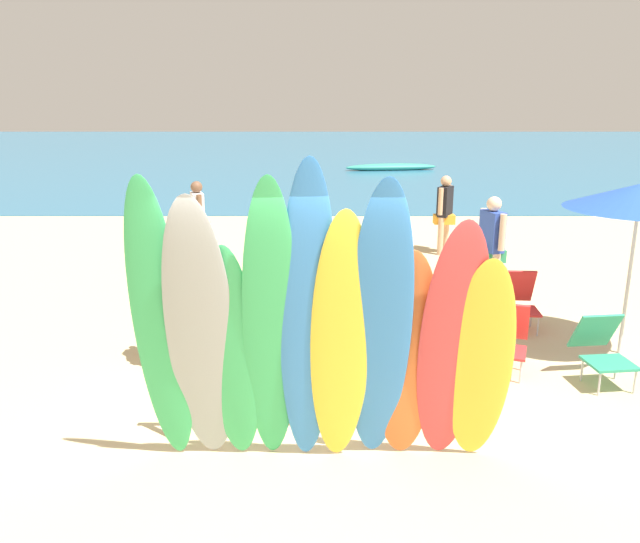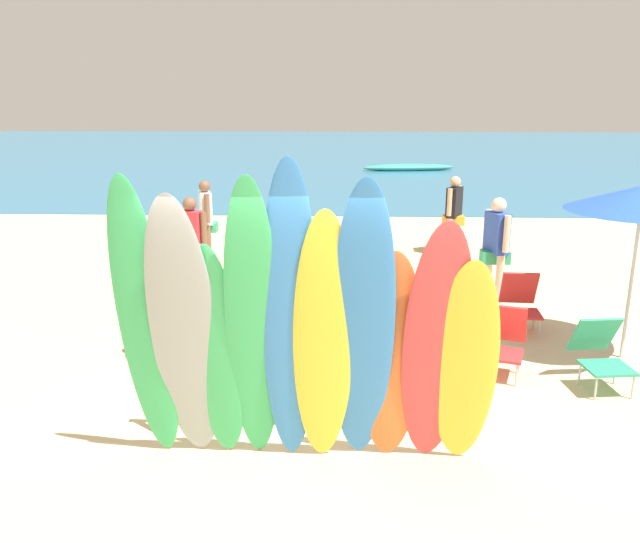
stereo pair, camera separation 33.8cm
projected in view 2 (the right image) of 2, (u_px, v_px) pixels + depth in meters
The scene contains 22 objects.
ground at pixel (335, 202), 19.72m from camera, with size 60.00×60.00×0.00m, color #D3BC8C.
ocean_water at pixel (340, 152), 36.64m from camera, with size 60.00×40.00×0.02m, color teal.
surfboard_rack at pixel (310, 380), 6.08m from camera, with size 3.13×0.07×0.75m.
surfboard_green_0 at pixel (146, 327), 5.37m from camera, with size 0.46×0.08×2.72m, color #38B266.
surfboard_grey_1 at pixel (185, 336), 5.34m from camera, with size 0.58×0.06×2.62m, color #999EA3.
surfboard_green_2 at pixel (217, 356), 5.46m from camera, with size 0.46×0.08×2.17m, color #38B266.
surfboard_green_3 at pixel (253, 330), 5.28m from camera, with size 0.46×0.06×2.76m, color #38B266.
surfboard_blue_4 at pixel (290, 323), 5.25m from camera, with size 0.47×0.08×2.87m, color #337AD1.
surfboard_yellow_5 at pixel (324, 345), 5.32m from camera, with size 0.51×0.07×2.47m, color yellow.
surfboard_blue_6 at pixel (362, 332), 5.26m from camera, with size 0.53×0.07×2.75m, color #337AD1.
surfboard_orange_7 at pixel (391, 360), 5.49m from camera, with size 0.55×0.08×2.07m, color orange.
surfboard_red_8 at pixel (436, 349), 5.35m from camera, with size 0.57×0.07×2.37m, color #D13D42.
surfboard_yellow_9 at pixel (465, 366), 5.39m from camera, with size 0.54×0.06×2.05m, color yellow.
beachgoer_by_water at pixel (192, 239), 10.40m from camera, with size 0.57×0.36×1.63m.
beachgoer_near_rack at pixel (161, 297), 7.64m from camera, with size 0.40×0.55×1.52m.
beachgoer_strolling at pixel (454, 210), 13.05m from camera, with size 0.42×0.54×1.62m.
beachgoer_photographing at pixel (496, 243), 9.98m from camera, with size 0.44×0.61×1.69m.
beachgoer_midbeach at pixel (206, 216), 12.37m from camera, with size 0.42×0.59×1.63m.
beach_chair_red at pixel (600, 350), 7.23m from camera, with size 0.58×0.80×0.79m.
beach_chair_blue at pixel (503, 338), 7.58m from camera, with size 0.70×0.82×0.82m.
beach_chair_striped at pixel (520, 300), 8.96m from camera, with size 0.55×0.72×0.82m.
distant_boat at pixel (409, 167), 27.63m from camera, with size 4.07×1.19×0.32m.
Camera 2 is at (0.31, -5.57, 3.23)m, focal length 35.83 mm.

